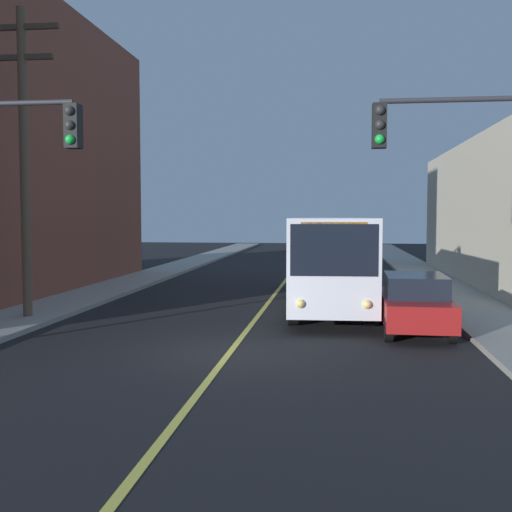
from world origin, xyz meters
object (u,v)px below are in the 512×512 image
Objects in this scene: city_bus at (327,256)px; traffic_signal_right_corner at (468,169)px; parked_car_red at (415,302)px; utility_pole_near at (24,148)px.

city_bus is 9.24m from traffic_signal_right_corner.
city_bus is 2.75× the size of parked_car_red.
traffic_signal_right_corner is (0.69, -3.36, 3.46)m from parked_car_red.
city_bus reaches higher than parked_car_red.
traffic_signal_right_corner is (3.21, -8.30, 2.49)m from city_bus.
traffic_signal_right_corner is (12.43, -3.78, -1.05)m from utility_pole_near.
parked_car_red is at bearing -62.99° from city_bus.
parked_car_red is at bearing -2.05° from utility_pole_near.
city_bus is 10.86m from utility_pole_near.
city_bus is 1.30× the size of utility_pole_near.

